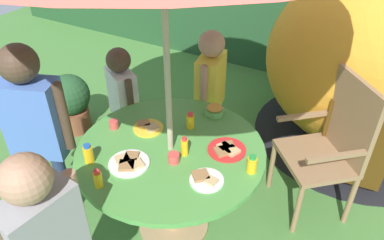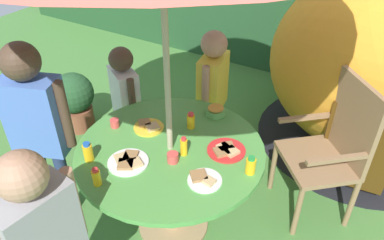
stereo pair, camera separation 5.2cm
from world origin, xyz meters
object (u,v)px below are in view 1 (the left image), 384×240
(garden_table, at_px, (171,168))
(juice_bottle_mid_left, at_px, (88,154))
(child_in_white_shirt, at_px, (123,95))
(plate_near_left, at_px, (129,163))
(wooden_chair, at_px, (331,142))
(juice_bottle_center_front, at_px, (98,179))
(plate_mid_right, at_px, (206,179))
(child_in_grey_shirt, at_px, (45,236))
(child_in_yellow_shirt, at_px, (210,83))
(cup_far, at_px, (174,158))
(plate_front_edge, at_px, (227,149))
(cup_near, at_px, (114,125))
(juice_bottle_near_right, at_px, (185,147))
(snack_bowl, at_px, (215,110))
(potted_plant, at_px, (70,101))
(plate_far_left, at_px, (148,127))
(dome_tent, at_px, (372,62))
(child_in_blue_shirt, at_px, (35,118))
(juice_bottle_center_back, at_px, (252,164))
(juice_bottle_far_right, at_px, (191,121))

(garden_table, bearing_deg, juice_bottle_mid_left, -136.47)
(child_in_white_shirt, height_order, plate_near_left, child_in_white_shirt)
(wooden_chair, height_order, juice_bottle_center_front, wooden_chair)
(child_in_white_shirt, distance_m, plate_mid_right, 1.18)
(child_in_grey_shirt, bearing_deg, child_in_yellow_shirt, 8.09)
(child_in_white_shirt, relative_size, child_in_grey_shirt, 0.85)
(cup_far, bearing_deg, plate_front_edge, 46.32)
(cup_near, bearing_deg, juice_bottle_near_right, -0.51)
(snack_bowl, xyz_separation_m, cup_far, (0.01, -0.58, -0.00))
(plate_near_left, relative_size, cup_far, 3.51)
(garden_table, height_order, potted_plant, garden_table)
(juice_bottle_near_right, distance_m, juice_bottle_mid_left, 0.58)
(garden_table, distance_m, cup_near, 0.49)
(snack_bowl, relative_size, plate_near_left, 0.54)
(child_in_white_shirt, height_order, juice_bottle_center_front, child_in_white_shirt)
(wooden_chair, xyz_separation_m, snack_bowl, (-0.79, -0.28, 0.18))
(plate_far_left, height_order, juice_bottle_center_front, juice_bottle_center_front)
(plate_far_left, bearing_deg, wooden_chair, 30.61)
(juice_bottle_mid_left, height_order, cup_far, juice_bottle_mid_left)
(potted_plant, distance_m, juice_bottle_mid_left, 1.54)
(dome_tent, height_order, juice_bottle_center_front, dome_tent)
(child_in_white_shirt, relative_size, snack_bowl, 8.22)
(juice_bottle_near_right, bearing_deg, wooden_chair, 45.32)
(juice_bottle_near_right, bearing_deg, snack_bowl, 93.87)
(garden_table, xyz_separation_m, juice_bottle_center_front, (-0.18, -0.48, 0.23))
(juice_bottle_center_front, xyz_separation_m, cup_near, (-0.27, 0.47, -0.02))
(plate_far_left, xyz_separation_m, juice_bottle_center_front, (0.07, -0.58, 0.04))
(child_in_blue_shirt, relative_size, snack_bowl, 10.38)
(cup_far, bearing_deg, child_in_grey_shirt, -104.19)
(child_in_grey_shirt, bearing_deg, child_in_blue_shirt, 57.58)
(plate_front_edge, xyz_separation_m, juice_bottle_center_back, (0.20, -0.10, 0.04))
(child_in_grey_shirt, distance_m, plate_mid_right, 0.88)
(dome_tent, height_order, child_in_white_shirt, dome_tent)
(garden_table, distance_m, juice_bottle_center_front, 0.56)
(plate_near_left, distance_m, juice_bottle_far_right, 0.53)
(child_in_yellow_shirt, height_order, juice_bottle_center_front, child_in_yellow_shirt)
(wooden_chair, height_order, child_in_blue_shirt, child_in_blue_shirt)
(plate_far_left, distance_m, juice_bottle_far_right, 0.29)
(child_in_grey_shirt, height_order, cup_near, child_in_grey_shirt)
(cup_near, bearing_deg, potted_plant, 151.70)
(child_in_blue_shirt, height_order, snack_bowl, child_in_blue_shirt)
(plate_near_left, relative_size, cup_near, 4.03)
(potted_plant, xyz_separation_m, child_in_blue_shirt, (0.69, -0.88, 0.57))
(plate_front_edge, bearing_deg, dome_tent, 68.94)
(plate_mid_right, relative_size, juice_bottle_mid_left, 1.58)
(juice_bottle_near_right, xyz_separation_m, cup_far, (-0.02, -0.09, -0.03))
(child_in_yellow_shirt, bearing_deg, child_in_grey_shirt, -8.73)
(plate_near_left, distance_m, juice_bottle_mid_left, 0.25)
(dome_tent, distance_m, potted_plant, 2.79)
(child_in_grey_shirt, distance_m, snack_bowl, 1.39)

